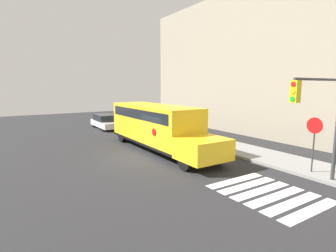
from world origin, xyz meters
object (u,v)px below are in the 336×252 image
(parked_car, at_px, (106,122))
(stop_sign, at_px, (314,137))
(school_bus, at_px, (157,124))
(traffic_light, at_px, (324,113))

(parked_car, xyz_separation_m, stop_sign, (19.18, 3.65, 1.20))
(school_bus, xyz_separation_m, stop_sign, (8.60, 3.72, 0.18))
(stop_sign, bearing_deg, school_bus, -156.59)
(school_bus, distance_m, parked_car, 10.62)
(parked_car, distance_m, stop_sign, 19.56)
(school_bus, relative_size, stop_sign, 3.78)
(parked_car, height_order, stop_sign, stop_sign)
(parked_car, bearing_deg, traffic_light, 6.12)
(traffic_light, bearing_deg, stop_sign, 126.43)
(school_bus, height_order, traffic_light, traffic_light)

